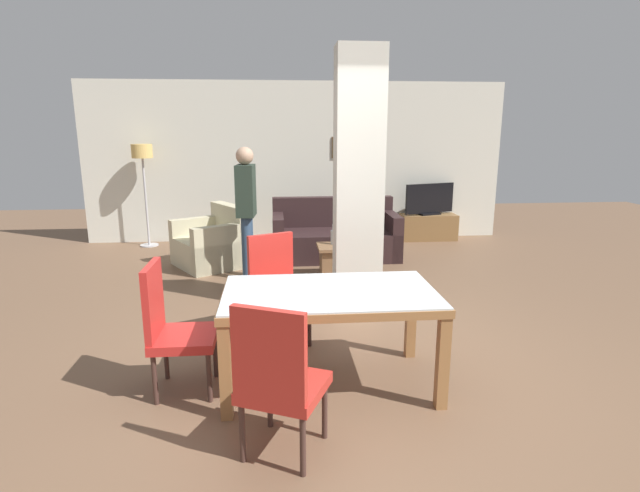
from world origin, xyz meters
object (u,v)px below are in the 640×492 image
at_px(armchair, 213,245).
at_px(coffee_table, 345,261).
at_px(dining_chair_far_left, 277,286).
at_px(tv_stand, 428,227).
at_px(floor_lamp, 143,161).
at_px(dining_chair_near_left, 278,377).
at_px(dining_chair_head_left, 172,325).
at_px(bottle, 333,237).
at_px(dining_table, 330,310).
at_px(sofa, 335,238).
at_px(tv_screen, 430,200).
at_px(standing_person, 246,204).

xyz_separation_m(armchair, coffee_table, (1.80, -0.75, -0.07)).
relative_size(dining_chair_far_left, tv_stand, 1.02).
bearing_deg(floor_lamp, tv_stand, 0.62).
distance_m(dining_chair_near_left, coffee_table, 3.78).
xyz_separation_m(dining_chair_head_left, bottle, (1.52, 2.88, 0.01)).
xyz_separation_m(dining_table, dining_chair_near_left, (-0.39, -0.86, -0.07)).
relative_size(dining_chair_head_left, floor_lamp, 0.59).
relative_size(dining_chair_far_left, armchair, 0.81).
bearing_deg(sofa, dining_chair_near_left, 79.27).
bearing_deg(dining_chair_near_left, dining_chair_far_left, 114.45).
height_order(dining_chair_near_left, dining_chair_far_left, same).
xyz_separation_m(sofa, bottle, (-0.14, -0.99, 0.24)).
xyz_separation_m(armchair, tv_screen, (3.58, 1.39, 0.42)).
bearing_deg(tv_stand, armchair, -158.74).
bearing_deg(dining_chair_head_left, coffee_table, 149.04).
bearing_deg(bottle, coffee_table, -30.72).
bearing_deg(standing_person, sofa, 132.39).
distance_m(dining_table, tv_stand, 5.46).
relative_size(sofa, bottle, 7.15).
bearing_deg(dining_table, tv_screen, 65.08).
xyz_separation_m(armchair, tv_stand, (3.58, 1.39, -0.07)).
height_order(tv_screen, floor_lamp, floor_lamp).
distance_m(sofa, bottle, 1.03).
bearing_deg(dining_chair_near_left, standing_person, 120.03).
xyz_separation_m(dining_chair_far_left, sofa, (0.90, 3.02, -0.23)).
xyz_separation_m(tv_stand, tv_screen, (0.00, 0.00, 0.49)).
bearing_deg(armchair, coffee_table, -144.54).
relative_size(floor_lamp, standing_person, 0.99).
height_order(sofa, floor_lamp, floor_lamp).
height_order(dining_chair_far_left, tv_stand, dining_chair_far_left).
distance_m(dining_chair_near_left, tv_stand, 6.40).
distance_m(sofa, tv_stand, 2.08).
xyz_separation_m(dining_chair_near_left, dining_chair_head_left, (-0.77, 0.86, 0.00)).
height_order(dining_chair_far_left, standing_person, standing_person).
bearing_deg(dining_table, dining_chair_near_left, -114.45).
distance_m(dining_table, sofa, 3.92).
relative_size(tv_stand, tv_screen, 1.05).
height_order(dining_chair_head_left, bottle, dining_chair_head_left).
bearing_deg(dining_chair_head_left, dining_table, 90.00).
bearing_deg(sofa, floor_lamp, -18.49).
bearing_deg(bottle, dining_chair_far_left, -110.53).
bearing_deg(dining_chair_far_left, dining_chair_near_left, 65.48).
height_order(dining_chair_head_left, sofa, dining_chair_head_left).
bearing_deg(bottle, floor_lamp, 145.18).
height_order(dining_table, tv_screen, tv_screen).
height_order(dining_chair_near_left, sofa, dining_chair_near_left).
relative_size(coffee_table, standing_person, 0.43).
xyz_separation_m(dining_table, tv_screen, (2.29, 4.94, 0.11)).
bearing_deg(dining_table, armchair, 109.95).
bearing_deg(bottle, tv_screen, 46.80).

